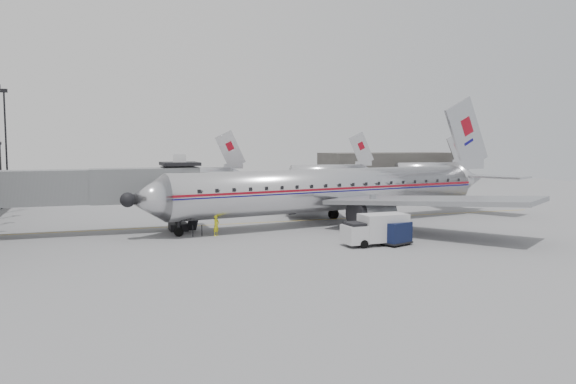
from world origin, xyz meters
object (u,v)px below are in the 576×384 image
Objects in this scene: service_van at (376,229)px; baggage_cart_white at (373,220)px; baggage_cart_navy at (395,233)px; airliner at (338,190)px; ramp_worker at (216,225)px.

baggage_cart_white is (3.46, 7.03, -0.38)m from service_van.
baggage_cart_navy is 7.81m from baggage_cart_white.
baggage_cart_white is (1.16, -5.34, -2.50)m from airliner.
ramp_worker is at bearing 175.17° from baggage_cart_white.
service_van is 2.84× the size of ramp_worker.
ramp_worker is (-12.57, 9.14, -0.05)m from baggage_cart_navy.
ramp_worker is (-14.57, 1.60, 0.02)m from baggage_cart_white.
ramp_worker reaches higher than baggage_cart_white.
service_van is at bearing -110.96° from airliner.
airliner reaches higher than ramp_worker.
service_van is at bearing -114.80° from baggage_cart_white.
airliner is 22.67× the size of ramp_worker.
baggage_cart_navy reaches higher than baggage_cart_white.
service_van is at bearing -82.60° from ramp_worker.
baggage_cart_navy is (1.46, -0.51, -0.31)m from service_van.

